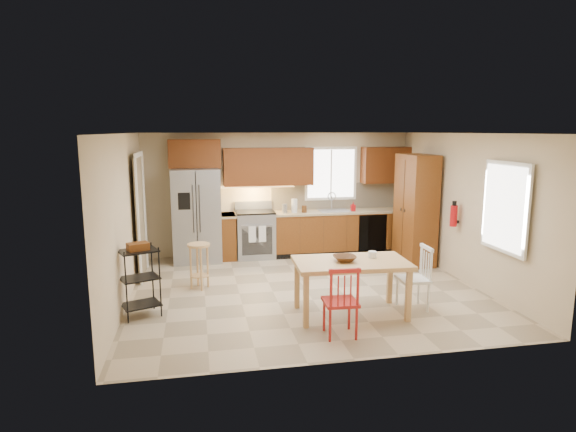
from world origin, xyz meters
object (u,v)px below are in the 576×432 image
Objects in this scene: pantry at (415,209)px; chair_red at (340,301)px; fire_extinguisher at (454,216)px; refrigerator at (197,215)px; dining_table at (351,288)px; range_stove at (255,235)px; table_bowl at (345,262)px; soap_bottle at (353,206)px; bar_stool at (199,266)px; table_jar at (372,256)px; chair_white at (413,278)px; utility_cart at (140,282)px.

chair_red is at bearing -128.69° from pantry.
pantry is at bearing 100.78° from fire_extinguisher.
refrigerator reaches higher than dining_table.
range_stove is 4.03m from chair_red.
table_bowl is (1.98, -3.27, -0.14)m from refrigerator.
soap_bottle is 3.47m from table_bowl.
chair_red is at bearing -110.42° from soap_bottle.
pantry is 2.82× the size of bar_stool.
pantry is 3.20m from table_bowl.
table_bowl is at bearing -177.59° from dining_table.
dining_table is (2.08, -3.27, -0.53)m from refrigerator.
range_stove is at bearing 107.96° from dining_table.
table_bowl is (-1.20, -3.25, -0.23)m from soap_bottle.
dining_table is at bearing -57.60° from refrigerator.
pantry is 2.84m from table_jar.
pantry reaches higher than chair_red.
fire_extinguisher is 0.48× the size of bar_stool.
soap_bottle is 0.21× the size of chair_white.
table_jar is (2.42, -3.18, -0.11)m from refrigerator.
bar_stool is 0.76× the size of utility_cart.
chair_white is 0.70m from table_jar.
table_jar reaches higher than bar_stool.
dining_table is 1.70× the size of chair_red.
table_jar is (-1.91, -1.20, -0.30)m from fire_extinguisher.
table_jar is at bearing -68.60° from range_stove.
range_stove is 3.19m from pantry.
utility_cart is at bearing -124.34° from range_stove.
soap_bottle is 2.27m from fire_extinguisher.
soap_bottle is at bearing 73.68° from dining_table.
fire_extinguisher is at bearing 32.40° from dining_table.
fire_extinguisher is at bearing -59.47° from soap_bottle.
table_bowl is at bearing -58.83° from refrigerator.
table_jar is at bearing 18.36° from dining_table.
soap_bottle is 1.31m from pantry.
refrigerator is 3.83m from table_bowl.
pantry is 2.29× the size of chair_red.
refrigerator is at bearing 52.62° from utility_cart.
refrigerator is 3.18m from soap_bottle.
utility_cart is (-3.97, -2.76, -0.50)m from soap_bottle.
chair_red is at bearing 120.71° from chair_white.
range_stove reaches higher than chair_red.
table_jar is (-0.76, -3.15, -0.20)m from soap_bottle.
bar_stool is at bearing 31.09° from utility_cart.
pantry is at bearing -12.62° from refrigerator.
chair_red is at bearing -111.24° from table_bowl.
refrigerator is 4.31m from chair_red.
table_bowl is at bearing 95.14° from chair_white.
refrigerator is at bearing 167.38° from pantry.
pantry is 2.29× the size of chair_white.
pantry reaches higher than table_jar.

